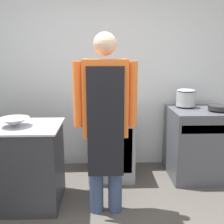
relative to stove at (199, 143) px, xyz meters
The scene contains 8 objects.
wall_back 1.63m from the stove, 161.10° to the left, with size 8.00×0.05×2.70m.
prep_counter 2.40m from the stove, 165.57° to the right, with size 1.26×0.65×0.87m.
stove is the anchor object (origin of this frame).
fridge_unit 1.16m from the stove, behind, with size 0.57×0.65×0.81m.
person_cook 1.57m from the stove, 147.50° to the right, with size 0.60×0.24×1.78m.
mixing_bowl 2.29m from the stove, 163.48° to the right, with size 0.30×0.30×0.09m.
stock_pot 0.62m from the stove, 143.99° to the left, with size 0.24×0.24×0.23m.
saute_pan 0.53m from the stove, 38.77° to the right, with size 0.25×0.25×0.05m.
Camera 1 is at (0.02, -1.62, 1.59)m, focal length 42.00 mm.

